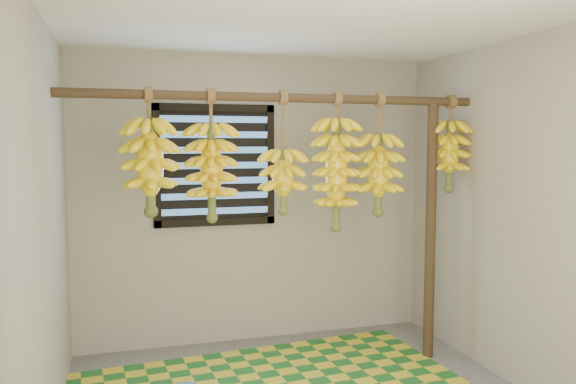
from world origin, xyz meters
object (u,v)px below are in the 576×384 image
object	(u,v)px
support_post	(431,231)
banana_bunch_d	(336,174)
banana_bunch_b	(212,172)
banana_bunch_c	(283,181)
banana_bunch_a	(150,167)
banana_bunch_e	(379,174)
banana_bunch_f	(449,156)

from	to	relation	value
support_post	banana_bunch_d	bearing A→B (deg)	180.00
banana_bunch_b	banana_bunch_d	size ratio (longest dim) A/B	0.90
banana_bunch_c	banana_bunch_a	bearing A→B (deg)	180.00
support_post	banana_bunch_b	size ratio (longest dim) A/B	2.23
banana_bunch_c	banana_bunch_e	bearing A→B (deg)	0.00
banana_bunch_b	banana_bunch_d	distance (m)	0.91
banana_bunch_b	support_post	bearing A→B (deg)	0.00
banana_bunch_c	support_post	bearing A→B (deg)	0.00
banana_bunch_d	banana_bunch_b	bearing A→B (deg)	180.00
banana_bunch_f	banana_bunch_a	bearing A→B (deg)	180.00
banana_bunch_c	banana_bunch_e	xyz separation A→B (m)	(0.74, 0.00, 0.03)
banana_bunch_a	support_post	bearing A→B (deg)	-0.00
banana_bunch_a	banana_bunch_f	distance (m)	2.26
banana_bunch_f	banana_bunch_e	bearing A→B (deg)	180.00
banana_bunch_e	banana_bunch_c	bearing A→B (deg)	-180.00
support_post	banana_bunch_d	world-z (taller)	banana_bunch_d
banana_bunch_e	banana_bunch_d	bearing A→B (deg)	180.00
banana_bunch_d	banana_bunch_f	world-z (taller)	same
banana_bunch_e	banana_bunch_f	distance (m)	0.61
banana_bunch_c	banana_bunch_e	world-z (taller)	same
banana_bunch_c	banana_bunch_b	bearing A→B (deg)	180.00
banana_bunch_f	banana_bunch_c	bearing A→B (deg)	-180.00
banana_bunch_b	banana_bunch_c	bearing A→B (deg)	-0.00
support_post	banana_bunch_c	world-z (taller)	banana_bunch_c
support_post	banana_bunch_a	bearing A→B (deg)	180.00
banana_bunch_c	banana_bunch_e	size ratio (longest dim) A/B	0.96
banana_bunch_d	banana_bunch_f	distance (m)	0.95
banana_bunch_e	support_post	bearing A→B (deg)	0.00
banana_bunch_a	banana_bunch_c	world-z (taller)	same
banana_bunch_a	banana_bunch_c	xyz separation A→B (m)	(0.92, -0.00, -0.11)
banana_bunch_a	banana_bunch_b	xyz separation A→B (m)	(0.41, -0.00, -0.04)
banana_bunch_c	banana_bunch_f	xyz separation A→B (m)	(1.34, 0.00, 0.17)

